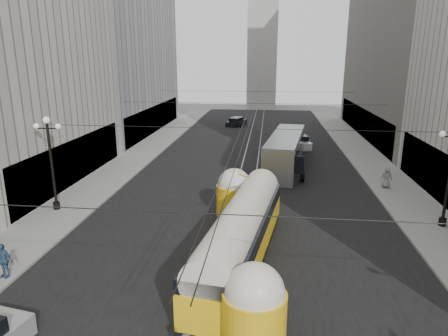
% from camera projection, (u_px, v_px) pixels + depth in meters
% --- Properties ---
extents(road, '(20.00, 85.00, 0.02)m').
position_uv_depth(road, '(250.00, 163.00, 40.02)').
color(road, black).
rests_on(road, ground).
extents(sidewalk_left, '(4.00, 72.00, 0.15)m').
position_uv_depth(sidewalk_left, '(145.00, 151.00, 44.65)').
color(sidewalk_left, gray).
rests_on(sidewalk_left, ground).
extents(sidewalk_right, '(4.00, 72.00, 0.15)m').
position_uv_depth(sidewalk_right, '(366.00, 157.00, 42.06)').
color(sidewalk_right, gray).
rests_on(sidewalk_right, ground).
extents(rail_left, '(0.12, 85.00, 0.04)m').
position_uv_depth(rail_left, '(243.00, 163.00, 40.10)').
color(rail_left, gray).
rests_on(rail_left, ground).
extents(rail_right, '(0.12, 85.00, 0.04)m').
position_uv_depth(rail_right, '(258.00, 163.00, 39.94)').
color(rail_right, gray).
rests_on(rail_right, ground).
extents(building_left_far, '(12.60, 28.60, 28.60)m').
position_uv_depth(building_left_far, '(108.00, 26.00, 53.21)').
color(building_left_far, '#999999').
rests_on(building_left_far, ground).
extents(building_right_far, '(12.60, 32.60, 32.60)m').
position_uv_depth(building_right_far, '(424.00, 5.00, 48.35)').
color(building_right_far, '#514C47').
rests_on(building_right_far, ground).
extents(distant_tower, '(6.00, 6.00, 31.36)m').
position_uv_depth(distant_tower, '(263.00, 34.00, 81.52)').
color(distant_tower, '#B2AFA8').
rests_on(distant_tower, ground).
extents(lamppost_left_mid, '(1.86, 0.44, 6.37)m').
position_uv_depth(lamppost_left_mid, '(51.00, 158.00, 26.50)').
color(lamppost_left_mid, black).
rests_on(lamppost_left_mid, sidewalk_left).
extents(catenary, '(25.00, 72.00, 0.23)m').
position_uv_depth(catenary, '(252.00, 105.00, 37.47)').
color(catenary, black).
rests_on(catenary, ground).
extents(streetcar, '(4.19, 14.87, 3.27)m').
position_uv_depth(streetcar, '(241.00, 232.00, 20.36)').
color(streetcar, yellow).
rests_on(streetcar, ground).
extents(city_bus, '(4.37, 12.96, 3.22)m').
position_uv_depth(city_bus, '(285.00, 150.00, 37.78)').
color(city_bus, '#96999B').
rests_on(city_bus, ground).
extents(sedan_white_far, '(2.94, 5.19, 1.55)m').
position_uv_depth(sedan_white_far, '(298.00, 142.00, 46.71)').
color(sedan_white_far, white).
rests_on(sedan_white_far, ground).
extents(sedan_dark_far, '(3.06, 4.52, 1.32)m').
position_uv_depth(sedan_dark_far, '(236.00, 122.00, 61.66)').
color(sedan_dark_far, black).
rests_on(sedan_dark_far, ground).
extents(pedestrian_sidewalk_right, '(0.94, 0.72, 1.70)m').
position_uv_depth(pedestrian_sidewalk_right, '(387.00, 177.00, 31.74)').
color(pedestrian_sidewalk_right, slate).
rests_on(pedestrian_sidewalk_right, sidewalk_right).
extents(pedestrian_sidewalk_left, '(1.07, 0.70, 1.71)m').
position_uv_depth(pedestrian_sidewalk_left, '(3.00, 260.00, 18.75)').
color(pedestrian_sidewalk_left, '#38567A').
rests_on(pedestrian_sidewalk_left, sidewalk_left).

